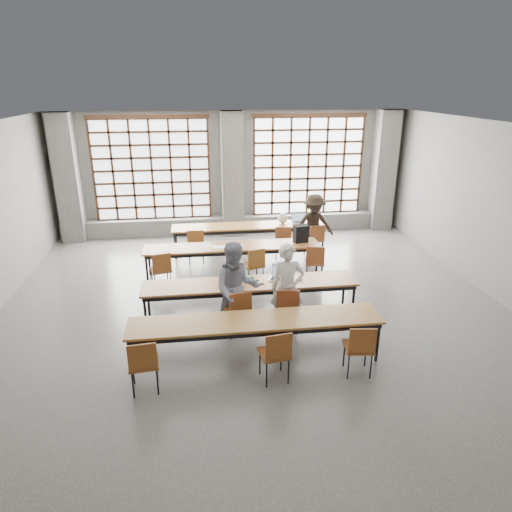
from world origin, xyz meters
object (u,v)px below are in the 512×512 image
Objects in this scene: chair_back_left at (196,242)px; student_back at (314,225)px; student_male at (287,288)px; chair_back_right at (315,237)px; chair_back_mid at (283,239)px; laptop_front at (280,276)px; desk_row_c at (250,286)px; chair_front_left at (239,308)px; chair_near_right at (360,345)px; plastic_bag at (283,218)px; backpack at (301,234)px; chair_mid_right at (315,260)px; chair_near_left at (143,361)px; chair_mid_left at (161,267)px; desk_row_d at (256,323)px; desk_row_b at (232,248)px; laptop_back at (299,220)px; chair_mid_centre at (254,263)px; student_female at (237,289)px; red_pouch at (143,360)px; mouse at (300,279)px; chair_front_right at (288,305)px; green_box at (247,279)px; desk_row_a at (249,228)px; phone at (261,284)px.

student_back is at bearing 2.47° from chair_back_left.
chair_back_right is at bearing 71.60° from student_male.
laptop_front reaches higher than chair_back_mid.
desk_row_c is 8.73× the size of laptop_front.
student_back reaches higher than chair_front_left.
plastic_bag is (-0.10, 5.72, 0.34)m from chair_near_right.
backpack is at bearing 66.95° from laptop_front.
student_male is at bearing -117.57° from chair_mid_right.
chair_near_left is 6.51m from plastic_bag.
chair_back_mid is 3.31m from chair_mid_left.
desk_row_c is 1.00× the size of desk_row_d.
desk_row_b is 4.55× the size of chair_near_left.
laptop_back is at bearing 78.47° from student_male.
chair_front_left is (0.71, -3.62, 0.00)m from chair_back_left.
chair_mid_centre is at bearing -115.29° from plastic_bag.
desk_row_c is 1.49m from chair_mid_centre.
student_female is 2.12m from red_pouch.
chair_near_right reaches higher than desk_row_d.
laptop_back is at bearing 77.85° from mouse.
chair_mid_left is 1.00× the size of chair_front_right.
red_pouch is (-1.73, -2.05, -0.28)m from green_box.
laptop_back is at bearing 70.37° from desk_row_d.
chair_mid_centre is 1.42m from laptop_front.
chair_back_mid is 0.96m from laptop_back.
chair_back_left and chair_near_right have the same top height.
chair_mid_centre is (-0.14, -2.16, -0.13)m from desk_row_a.
chair_near_right is 0.52× the size of student_female.
plastic_bag is at bearing 84.44° from mouse.
chair_back_mid is 1.00× the size of chair_back_right.
chair_back_left is 2.19m from chair_back_mid.
student_male is 12.53× the size of phone.
chair_mid_left is 2.20× the size of backpack.
mouse is at bearing 36.74° from chair_near_left.
laptop_front is at bearing -69.70° from desk_row_b.
desk_row_c is 0.95m from mouse.
chair_near_right is (1.49, -0.63, -0.13)m from desk_row_d.
student_male is (0.76, -2.59, 0.15)m from desk_row_b.
phone is at bearing -112.39° from laptop_back.
chair_back_mid and chair_near_left have the same top height.
desk_row_c is at bearing 86.74° from desk_row_d.
phone is (-1.58, -3.83, -0.05)m from laptop_back.
mouse is 0.24× the size of backpack.
backpack is (2.43, -0.85, 0.39)m from chair_back_left.
chair_back_mid is 5.05m from chair_near_right.
chair_back_left is 1.00× the size of chair_back_right.
chair_mid_right is 4.84m from red_pouch.
chair_back_right is 0.52× the size of student_female.
laptop_front is at bearing 42.54° from chair_near_left.
student_male is (-0.60, -3.49, 0.28)m from chair_back_mid.
phone is (-0.42, 0.40, -0.08)m from student_male.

